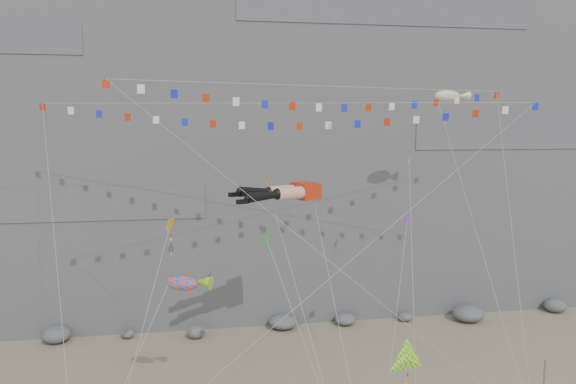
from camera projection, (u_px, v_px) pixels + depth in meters
The scene contains 13 objects.
cliff at pixel (262, 71), 64.00m from camera, with size 80.00×28.00×50.00m, color slate.
talus_boulders at pixel (283, 322), 52.21m from camera, with size 60.00×3.00×1.20m, color slate, non-canonical shape.
legs_kite at pixel (284, 193), 38.73m from camera, with size 6.59×14.98×19.76m.
flag_banner_upper at pixel (285, 103), 40.90m from camera, with size 35.32×16.56×27.31m.
flag_banner_lower at pixel (332, 87), 38.87m from camera, with size 29.13×12.30×25.60m.
harlequin_kite at pixel (170, 225), 35.90m from camera, with size 4.44×8.14×14.92m.
fish_windsock at pixel (182, 284), 34.89m from camera, with size 7.22×7.39×12.19m.
delta_kite at pixel (408, 359), 31.25m from camera, with size 3.11×3.64×7.55m.
blimp_windsock at pixel (448, 97), 44.84m from camera, with size 3.60×13.37×24.57m.
small_kite_a at pixel (267, 187), 39.99m from camera, with size 3.41×13.43×19.85m.
small_kite_b at pixel (407, 224), 40.63m from camera, with size 6.28×11.52×17.15m.
small_kite_c at pixel (267, 242), 36.91m from camera, with size 4.06×10.80×15.62m.
small_kite_d at pixel (409, 167), 43.01m from camera, with size 5.82×16.04×22.93m.
Camera 1 is at (-8.06, -32.75, 18.84)m, focal length 35.00 mm.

